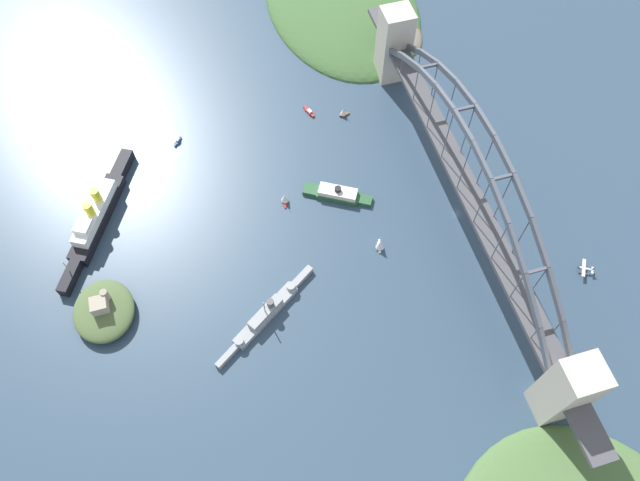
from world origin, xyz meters
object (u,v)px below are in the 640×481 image
fort_island_mid_harbor (104,311)px  small_boat_0 (343,112)px  harbor_ferry_steamer (337,194)px  harbor_arch_bridge (467,186)px  ocean_liner (97,215)px  small_boat_1 (309,112)px  small_boat_4 (380,244)px  small_boat_5 (285,198)px  seaplane_taxiing_near_bridge (585,269)px  small_boat_2 (178,141)px  naval_cruiser (267,313)px

fort_island_mid_harbor → small_boat_0: size_ratio=5.22×
harbor_ferry_steamer → harbor_arch_bridge: bearing=-116.0°
ocean_liner → small_boat_1: 139.02m
small_boat_4 → small_boat_5: small_boat_4 is taller
small_boat_1 → harbor_ferry_steamer: bearing=178.5°
seaplane_taxiing_near_bridge → small_boat_1: bearing=36.7°
small_boat_1 → small_boat_5: 66.99m
seaplane_taxiing_near_bridge → harbor_arch_bridge: bearing=43.8°
harbor_ferry_steamer → seaplane_taxiing_near_bridge: size_ratio=3.78×
small_boat_1 → small_boat_2: 81.41m
naval_cruiser → harbor_ferry_steamer: naval_cruiser is taller
small_boat_4 → small_boat_0: bearing=-5.5°
ocean_liner → naval_cruiser: size_ratio=1.42×
naval_cruiser → small_boat_2: size_ratio=8.79×
ocean_liner → small_boat_4: (-59.57, -142.42, -1.37)m
small_boat_2 → ocean_liner: bearing=130.1°
small_boat_0 → small_boat_5: 71.85m
naval_cruiser → small_boat_4: (21.06, -67.36, 1.26)m
ocean_liner → naval_cruiser: 110.19m
harbor_ferry_steamer → naval_cruiser: bearing=137.1°
small_boat_1 → naval_cruiser: bearing=155.3°
small_boat_1 → small_boat_0: bearing=-112.6°
fort_island_mid_harbor → seaplane_taxiing_near_bridge: fort_island_mid_harbor is taller
small_boat_0 → small_boat_4: size_ratio=0.74×
fort_island_mid_harbor → small_boat_1: 167.96m
naval_cruiser → seaplane_taxiing_near_bridge: naval_cruiser is taller
harbor_arch_bridge → small_boat_2: harbor_arch_bridge is taller
small_boat_0 → fort_island_mid_harbor: bearing=120.8°
fort_island_mid_harbor → small_boat_5: fort_island_mid_harbor is taller
small_boat_4 → harbor_arch_bridge: bearing=-79.4°
fort_island_mid_harbor → small_boat_5: 111.68m
fort_island_mid_harbor → seaplane_taxiing_near_bridge: size_ratio=3.54×
small_boat_4 → small_boat_5: (43.28, 41.14, -0.49)m
naval_cruiser → small_boat_2: 125.73m
harbor_arch_bridge → fort_island_mid_harbor: harbor_arch_bridge is taller
harbor_arch_bridge → small_boat_1: bearing=32.1°
seaplane_taxiing_near_bridge → small_boat_4: size_ratio=1.09×
small_boat_2 → small_boat_5: 77.77m
seaplane_taxiing_near_bridge → small_boat_5: bearing=58.3°
ocean_liner → seaplane_taxiing_near_bridge: 261.65m
harbor_ferry_steamer → small_boat_5: 29.52m
harbor_arch_bridge → small_boat_0: bearing=24.7°
small_boat_4 → small_boat_5: size_ratio=1.14×
ocean_liner → small_boat_2: bearing=-49.9°
fort_island_mid_harbor → small_boat_2: fort_island_mid_harbor is taller
ocean_liner → small_boat_2: size_ratio=12.48×
harbor_arch_bridge → harbor_ferry_steamer: 71.36m
seaplane_taxiing_near_bridge → small_boat_4: small_boat_4 is taller
small_boat_0 → small_boat_4: small_boat_4 is taller
small_boat_1 → small_boat_5: bearing=152.6°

